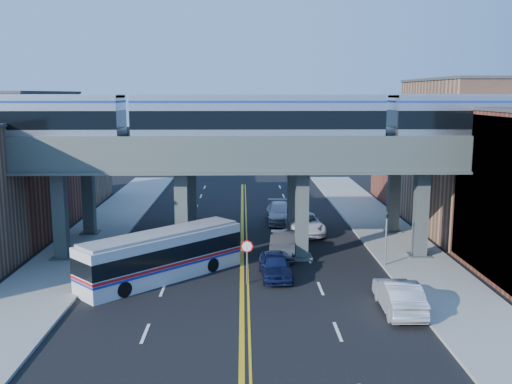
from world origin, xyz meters
The scene contains 19 objects.
ground centered at (0.00, 0.00, 0.00)m, with size 120.00×120.00×0.00m, color black.
sidewalk_west centered at (-11.50, 10.00, 0.08)m, with size 5.00×70.00×0.16m, color gray.
sidewalk_east centered at (11.50, 10.00, 0.08)m, with size 5.00×70.00×0.16m, color gray.
building_west_b centered at (-18.50, 16.00, 5.50)m, with size 8.00×14.00×11.00m, color brown.
building_west_c centered at (-18.50, 29.00, 4.00)m, with size 8.00×10.00×8.00m, color #966A4D.
building_east_b centered at (18.50, 16.00, 6.00)m, with size 8.00×14.00×12.00m, color #966A4D.
building_east_c centered at (18.50, 29.00, 4.50)m, with size 8.00×10.00×9.00m, color brown.
mural_panel centered at (14.55, 4.00, 4.75)m, with size 0.10×9.50×9.50m, color teal.
elevated_viaduct_near centered at (0.00, 8.00, 6.47)m, with size 52.00×3.60×7.40m.
elevated_viaduct_far centered at (0.00, 15.00, 6.47)m, with size 52.00×3.60×7.40m.
transit_train centered at (1.05, 8.00, 9.36)m, with size 49.48×3.10×3.62m.
stop_sign centered at (0.30, 3.00, 1.76)m, with size 0.76×0.09×2.63m.
traffic_signal centered at (9.20, 6.00, 2.30)m, with size 0.15×0.18×4.10m.
transit_bus centered at (-4.76, 3.99, 1.41)m, with size 9.34×9.09×2.75m.
car_lane_a centered at (2.02, 4.09, 0.76)m, with size 1.81×4.49×1.53m, color #0F1739.
car_lane_b centered at (2.81, 8.77, 0.81)m, with size 1.71×4.91×1.62m, color #333336.
car_lane_c centered at (4.97, 15.15, 0.79)m, with size 2.63×5.71×1.59m, color white.
car_lane_d centered at (3.30, 19.22, 0.82)m, with size 2.30×5.65×1.64m, color #BCBDC2.
car_parked_curb centered at (8.03, -1.49, 0.83)m, with size 1.77×5.06×1.67m, color #ACABB0.
Camera 1 is at (0.08, -29.09, 11.01)m, focal length 40.00 mm.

